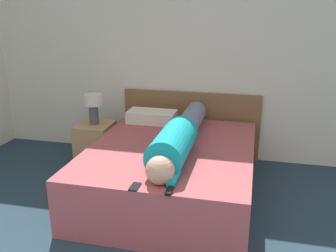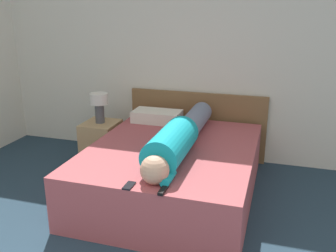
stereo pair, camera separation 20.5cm
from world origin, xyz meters
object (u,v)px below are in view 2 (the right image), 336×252
(nightstand, at_px, (101,143))
(table_lamp, at_px, (99,103))
(tv_remote, at_px, (163,190))
(pillow_near_headboard, at_px, (157,116))
(cell_phone, at_px, (129,186))
(bed, at_px, (172,171))
(person_lying, at_px, (179,138))

(nightstand, bearing_deg, table_lamp, 104.04)
(tv_remote, bearing_deg, pillow_near_headboard, 110.11)
(nightstand, xyz_separation_m, pillow_near_headboard, (0.63, 0.20, 0.32))
(cell_phone, bearing_deg, pillow_near_headboard, 101.27)
(bed, xyz_separation_m, tv_remote, (0.19, -0.89, 0.27))
(table_lamp, relative_size, person_lying, 0.19)
(table_lamp, distance_m, pillow_near_headboard, 0.68)
(bed, distance_m, cell_phone, 0.93)
(table_lamp, bearing_deg, cell_phone, -55.92)
(table_lamp, height_order, tv_remote, table_lamp)
(nightstand, relative_size, person_lying, 0.28)
(tv_remote, bearing_deg, table_lamp, 130.94)
(bed, bearing_deg, nightstand, 153.57)
(table_lamp, bearing_deg, tv_remote, -49.06)
(table_lamp, relative_size, cell_phone, 2.66)
(bed, relative_size, nightstand, 3.79)
(person_lying, bearing_deg, tv_remote, -82.84)
(bed, xyz_separation_m, table_lamp, (-1.02, 0.51, 0.48))
(table_lamp, height_order, pillow_near_headboard, table_lamp)
(table_lamp, height_order, person_lying, table_lamp)
(cell_phone, bearing_deg, nightstand, 124.08)
(nightstand, distance_m, table_lamp, 0.48)
(bed, relative_size, pillow_near_headboard, 3.48)
(bed, bearing_deg, tv_remote, -77.80)
(bed, distance_m, table_lamp, 1.24)
(pillow_near_headboard, bearing_deg, tv_remote, -69.89)
(person_lying, distance_m, cell_phone, 0.82)
(cell_phone, bearing_deg, bed, 85.25)
(pillow_near_headboard, xyz_separation_m, cell_phone, (0.32, -1.60, -0.06))
(nightstand, distance_m, person_lying, 1.33)
(bed, height_order, nightstand, bed)
(tv_remote, bearing_deg, bed, 102.20)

